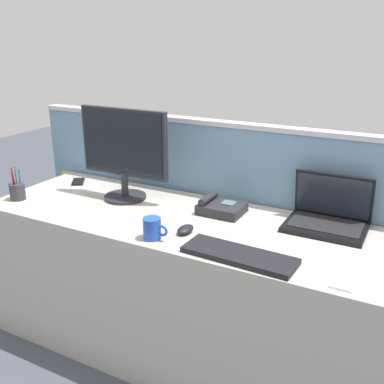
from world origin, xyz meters
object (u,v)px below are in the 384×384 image
object	(u,v)px
computer_mouse_right_hand	(185,229)
desk_phone	(220,207)
keyboard_main	(239,255)
cell_phone_black_slab	(78,182)
laptop	(328,215)
coffee_mug	(153,229)
pen_cup	(17,191)
desktop_monitor	(124,149)
cell_phone_white_slab	(344,280)

from	to	relation	value
computer_mouse_right_hand	desk_phone	bearing A→B (deg)	83.61
keyboard_main	cell_phone_black_slab	xyz separation A→B (m)	(-1.19, 0.43, -0.01)
laptop	desk_phone	xyz separation A→B (m)	(-0.49, -0.08, -0.03)
keyboard_main	coffee_mug	size ratio (longest dim) A/B	3.89
laptop	coffee_mug	world-z (taller)	laptop
pen_cup	computer_mouse_right_hand	bearing A→B (deg)	2.52
desktop_monitor	cell_phone_black_slab	size ratio (longest dim) A/B	3.97
pen_cup	cell_phone_black_slab	world-z (taller)	pen_cup
keyboard_main	computer_mouse_right_hand	world-z (taller)	computer_mouse_right_hand
desktop_monitor	cell_phone_white_slab	size ratio (longest dim) A/B	3.40
desk_phone	pen_cup	xyz separation A→B (m)	(-1.02, -0.33, 0.02)
cell_phone_black_slab	cell_phone_white_slab	size ratio (longest dim) A/B	0.86
keyboard_main	pen_cup	size ratio (longest dim) A/B	2.46
desk_phone	pen_cup	world-z (taller)	pen_cup
desktop_monitor	pen_cup	distance (m)	0.61
cell_phone_black_slab	cell_phone_white_slab	distance (m)	1.64
desk_phone	keyboard_main	xyz separation A→B (m)	(0.26, -0.39, -0.02)
desk_phone	cell_phone_black_slab	size ratio (longest dim) A/B	1.64
pen_cup	cell_phone_black_slab	xyz separation A→B (m)	(0.09, 0.37, -0.04)
keyboard_main	desktop_monitor	bearing A→B (deg)	158.77
desktop_monitor	cell_phone_white_slab	distance (m)	1.25
pen_cup	coffee_mug	bearing A→B (deg)	-4.74
keyboard_main	pen_cup	world-z (taller)	pen_cup
computer_mouse_right_hand	cell_phone_black_slab	size ratio (longest dim) A/B	0.79
computer_mouse_right_hand	pen_cup	distance (m)	0.98
cell_phone_white_slab	cell_phone_black_slab	bearing A→B (deg)	165.83
keyboard_main	cell_phone_white_slab	world-z (taller)	keyboard_main
desk_phone	coffee_mug	bearing A→B (deg)	-107.97
keyboard_main	computer_mouse_right_hand	distance (m)	0.32
laptop	cell_phone_white_slab	xyz separation A→B (m)	(0.16, -0.46, -0.05)
keyboard_main	computer_mouse_right_hand	bearing A→B (deg)	162.94
laptop	cell_phone_white_slab	size ratio (longest dim) A/B	2.36
desktop_monitor	desk_phone	distance (m)	0.58
desktop_monitor	desk_phone	xyz separation A→B (m)	(0.53, 0.04, -0.24)
desk_phone	computer_mouse_right_hand	bearing A→B (deg)	-97.32
cell_phone_white_slab	desktop_monitor	bearing A→B (deg)	164.76
desk_phone	cell_phone_black_slab	world-z (taller)	desk_phone
desktop_monitor	keyboard_main	xyz separation A→B (m)	(0.79, -0.35, -0.25)
keyboard_main	computer_mouse_right_hand	xyz separation A→B (m)	(-0.30, 0.11, 0.01)
desktop_monitor	laptop	bearing A→B (deg)	7.14
desk_phone	computer_mouse_right_hand	size ratio (longest dim) A/B	2.09
pen_cup	desk_phone	bearing A→B (deg)	17.97
desktop_monitor	laptop	distance (m)	1.05
desktop_monitor	pen_cup	size ratio (longest dim) A/B	2.77
desktop_monitor	keyboard_main	bearing A→B (deg)	-23.78
laptop	desk_phone	distance (m)	0.50
desktop_monitor	computer_mouse_right_hand	distance (m)	0.60
laptop	coffee_mug	xyz separation A→B (m)	(-0.63, -0.49, -0.01)
desk_phone	cell_phone_white_slab	bearing A→B (deg)	-29.98
cell_phone_white_slab	laptop	bearing A→B (deg)	109.57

